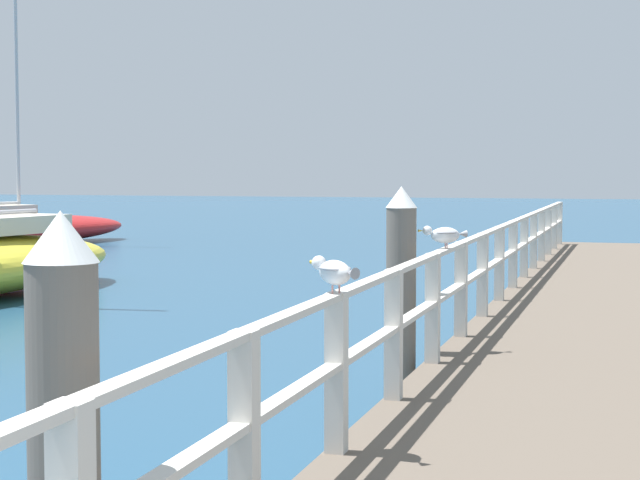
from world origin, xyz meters
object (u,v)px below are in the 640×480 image
(dock_piling_near, at_px, (64,464))
(seagull_background, at_px, (444,234))
(seagull_foreground, at_px, (334,271))
(dock_piling_far, at_px, (401,292))
(boat_4, at_px, (5,228))

(dock_piling_near, xyz_separation_m, seagull_background, (0.37, 6.34, 0.53))
(seagull_foreground, height_order, seagull_background, same)
(seagull_foreground, relative_size, seagull_background, 0.90)
(dock_piling_near, xyz_separation_m, dock_piling_far, (0.00, 6.16, 0.00))
(dock_piling_near, distance_m, boat_4, 26.94)
(dock_piling_far, xyz_separation_m, seagull_background, (0.37, 0.18, 0.53))
(seagull_foreground, bearing_deg, boat_4, 77.30)
(seagull_foreground, bearing_deg, seagull_background, 40.18)
(dock_piling_near, bearing_deg, boat_4, 123.25)
(dock_piling_far, distance_m, seagull_background, 0.68)
(dock_piling_far, xyz_separation_m, boat_4, (-14.77, 16.37, -0.50))
(dock_piling_near, distance_m, seagull_foreground, 2.61)
(dock_piling_far, relative_size, seagull_background, 4.52)
(dock_piling_far, bearing_deg, boat_4, 132.06)
(dock_piling_far, distance_m, seagull_foreground, 3.69)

